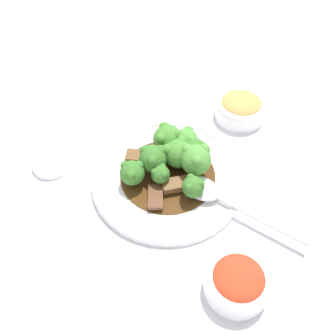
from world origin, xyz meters
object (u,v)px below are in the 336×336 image
at_px(broccoli_floret_2, 168,138).
at_px(beef_strip_2, 156,197).
at_px(broccoli_floret_6, 196,159).
at_px(broccoli_floret_7, 161,174).
at_px(serving_spoon, 210,193).
at_px(side_bowl_kimchi, 238,282).
at_px(broccoli_floret_1, 179,153).
at_px(broccoli_floret_5, 194,150).
at_px(beef_strip_1, 179,184).
at_px(sauce_dish, 51,163).
at_px(beef_strip_0, 141,158).
at_px(broccoli_floret_0, 153,158).
at_px(broccoli_floret_8, 193,186).
at_px(broccoli_floret_4, 186,140).
at_px(broccoli_floret_3, 133,172).
at_px(main_plate, 168,177).
at_px(side_bowl_appetizer, 241,107).

bearing_deg(broccoli_floret_2, beef_strip_2, -10.14).
bearing_deg(broccoli_floret_6, broccoli_floret_7, -68.67).
relative_size(serving_spoon, side_bowl_kimchi, 2.15).
distance_m(broccoli_floret_1, broccoli_floret_5, 0.03).
xyz_separation_m(beef_strip_1, broccoli_floret_6, (-0.03, 0.03, 0.03)).
distance_m(serving_spoon, sauce_dish, 0.30).
distance_m(beef_strip_0, broccoli_floret_5, 0.10).
bearing_deg(broccoli_floret_0, beef_strip_1, 51.29).
bearing_deg(serving_spoon, broccoli_floret_8, -88.14).
xyz_separation_m(beef_strip_0, serving_spoon, (0.08, 0.12, -0.00)).
relative_size(broccoli_floret_0, serving_spoon, 0.28).
distance_m(broccoli_floret_0, sauce_dish, 0.20).
bearing_deg(broccoli_floret_5, broccoli_floret_7, -48.38).
xyz_separation_m(beef_strip_0, sauce_dish, (-0.00, -0.17, -0.02)).
bearing_deg(broccoli_floret_6, broccoli_floret_4, -163.88).
bearing_deg(beef_strip_1, broccoli_floret_2, -166.98).
bearing_deg(broccoli_floret_7, broccoli_floret_0, -155.16).
relative_size(broccoli_floret_4, side_bowl_kimchi, 0.54).
height_order(broccoli_floret_5, side_bowl_kimchi, broccoli_floret_5).
xyz_separation_m(broccoli_floret_3, broccoli_floret_8, (0.03, 0.10, -0.00)).
xyz_separation_m(broccoli_floret_1, broccoli_floret_6, (0.02, 0.03, 0.01)).
height_order(beef_strip_2, side_bowl_kimchi, side_bowl_kimchi).
height_order(broccoli_floret_0, serving_spoon, broccoli_floret_0).
bearing_deg(beef_strip_2, serving_spoon, 94.74).
xyz_separation_m(main_plate, broccoli_floret_1, (-0.02, 0.02, 0.04)).
distance_m(beef_strip_1, broccoli_floret_6, 0.05).
relative_size(broccoli_floret_5, serving_spoon, 0.25).
xyz_separation_m(beef_strip_0, side_bowl_kimchi, (0.23, 0.15, -0.00)).
distance_m(broccoli_floret_4, broccoli_floret_5, 0.03).
height_order(broccoli_floret_4, side_bowl_appetizer, broccoli_floret_4).
bearing_deg(broccoli_floret_2, broccoli_floret_7, -8.52).
bearing_deg(broccoli_floret_4, broccoli_floret_0, -51.26).
distance_m(broccoli_floret_2, side_bowl_kimchi, 0.28).
xyz_separation_m(broccoli_floret_7, sauce_dish, (-0.06, -0.20, -0.04)).
distance_m(main_plate, broccoli_floret_8, 0.07).
distance_m(broccoli_floret_1, broccoli_floret_6, 0.03).
bearing_deg(broccoli_floret_8, side_bowl_kimchi, 20.12).
height_order(broccoli_floret_7, side_bowl_kimchi, broccoli_floret_7).
height_order(main_plate, broccoli_floret_8, broccoli_floret_8).
distance_m(main_plate, side_bowl_appetizer, 0.22).
bearing_deg(serving_spoon, broccoli_floret_5, -162.42).
bearing_deg(broccoli_floret_5, side_bowl_appetizer, 143.58).
bearing_deg(broccoli_floret_6, beef_strip_0, -106.80).
bearing_deg(broccoli_floret_4, beef_strip_0, -74.69).
relative_size(broccoli_floret_6, broccoli_floret_8, 1.46).
distance_m(broccoli_floret_3, broccoli_floret_7, 0.05).
xyz_separation_m(beef_strip_2, broccoli_floret_6, (-0.06, 0.07, 0.03)).
bearing_deg(broccoli_floret_0, broccoli_floret_8, 50.72).
relative_size(broccoli_floret_2, sauce_dish, 0.79).
xyz_separation_m(beef_strip_2, broccoli_floret_3, (-0.04, -0.04, 0.02)).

